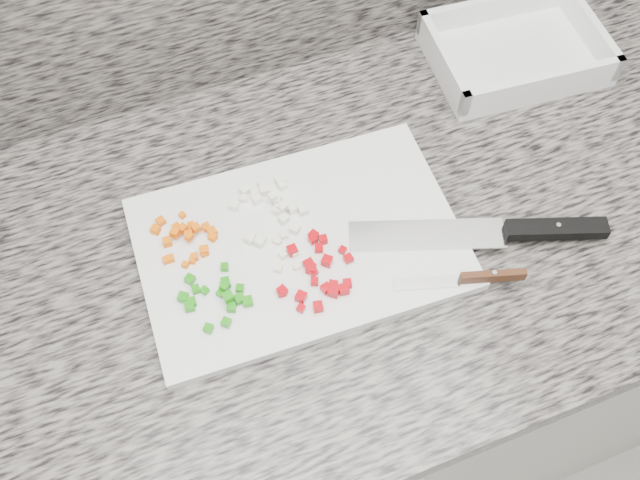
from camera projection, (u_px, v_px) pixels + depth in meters
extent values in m
cube|color=silver|center=(334.00, 359.00, 1.33)|extent=(3.92, 0.62, 0.86)
cube|color=#645F58|center=(340.00, 234.00, 0.94)|extent=(3.96, 0.64, 0.04)
cube|color=silver|center=(299.00, 243.00, 0.90)|extent=(0.41, 0.29, 0.01)
cube|color=#EA6005|center=(189.00, 235.00, 0.89)|extent=(0.01, 0.01, 0.01)
cube|color=#EA6005|center=(188.00, 235.00, 0.89)|extent=(0.01, 0.01, 0.01)
cube|color=#EA6005|center=(204.00, 250.00, 0.88)|extent=(0.01, 0.01, 0.01)
cube|color=#EA6005|center=(206.00, 227.00, 0.90)|extent=(0.01, 0.01, 0.01)
cube|color=#EA6005|center=(189.00, 236.00, 0.88)|extent=(0.01, 0.01, 0.01)
cube|color=#EA6005|center=(156.00, 230.00, 0.90)|extent=(0.01, 0.01, 0.01)
cube|color=#EA6005|center=(204.00, 253.00, 0.88)|extent=(0.01, 0.01, 0.01)
cube|color=#EA6005|center=(194.00, 257.00, 0.88)|extent=(0.01, 0.01, 0.01)
cube|color=#EA6005|center=(212.00, 232.00, 0.90)|extent=(0.01, 0.01, 0.01)
cube|color=#EA6005|center=(213.00, 237.00, 0.89)|extent=(0.01, 0.01, 0.01)
cube|color=#EA6005|center=(177.00, 227.00, 0.90)|extent=(0.01, 0.01, 0.01)
cube|color=#EA6005|center=(182.00, 215.00, 0.91)|extent=(0.01, 0.01, 0.01)
cube|color=#EA6005|center=(166.00, 260.00, 0.88)|extent=(0.01, 0.01, 0.01)
cube|color=#EA6005|center=(192.00, 260.00, 0.88)|extent=(0.01, 0.01, 0.01)
cube|color=#EA6005|center=(175.00, 233.00, 0.89)|extent=(0.01, 0.01, 0.01)
cube|color=#EA6005|center=(191.00, 225.00, 0.90)|extent=(0.01, 0.01, 0.01)
cube|color=#EA6005|center=(185.00, 265.00, 0.87)|extent=(0.01, 0.01, 0.01)
cube|color=#EA6005|center=(167.00, 242.00, 0.89)|extent=(0.01, 0.01, 0.01)
cube|color=#EA6005|center=(161.00, 221.00, 0.90)|extent=(0.01, 0.01, 0.01)
cube|color=#EA6005|center=(190.00, 229.00, 0.90)|extent=(0.01, 0.01, 0.01)
cube|color=#EA6005|center=(170.00, 259.00, 0.88)|extent=(0.01, 0.01, 0.01)
cube|color=#EA6005|center=(196.00, 228.00, 0.89)|extent=(0.01, 0.01, 0.01)
cube|color=#EA6005|center=(183.00, 228.00, 0.89)|extent=(0.01, 0.01, 0.01)
cube|color=silver|center=(282.00, 207.00, 0.90)|extent=(0.01, 0.01, 0.01)
cube|color=silver|center=(255.00, 195.00, 0.93)|extent=(0.01, 0.01, 0.01)
cube|color=silver|center=(284.00, 235.00, 0.89)|extent=(0.01, 0.01, 0.01)
cube|color=silver|center=(244.00, 198.00, 0.92)|extent=(0.01, 0.01, 0.01)
cube|color=silver|center=(260.00, 241.00, 0.89)|extent=(0.02, 0.02, 0.01)
cube|color=silver|center=(284.00, 218.00, 0.91)|extent=(0.01, 0.01, 0.01)
cube|color=silver|center=(280.00, 180.00, 0.94)|extent=(0.01, 0.01, 0.01)
cube|color=silver|center=(278.00, 210.00, 0.91)|extent=(0.02, 0.02, 0.01)
cube|color=silver|center=(272.00, 196.00, 0.91)|extent=(0.01, 0.01, 0.01)
cube|color=silver|center=(265.00, 190.00, 0.93)|extent=(0.01, 0.01, 0.01)
cube|color=silver|center=(276.00, 200.00, 0.92)|extent=(0.01, 0.01, 0.01)
cube|color=silver|center=(234.00, 205.00, 0.92)|extent=(0.01, 0.01, 0.01)
cube|color=silver|center=(245.00, 190.00, 0.93)|extent=(0.01, 0.01, 0.01)
cube|color=silver|center=(276.00, 198.00, 0.92)|extent=(0.01, 0.01, 0.01)
cube|color=silver|center=(250.00, 238.00, 0.89)|extent=(0.02, 0.02, 0.01)
cube|color=silver|center=(292.00, 209.00, 0.91)|extent=(0.01, 0.01, 0.01)
cube|color=silver|center=(303.00, 209.00, 0.91)|extent=(0.01, 0.01, 0.01)
cube|color=silver|center=(283.00, 186.00, 0.93)|extent=(0.01, 0.01, 0.01)
cube|color=silver|center=(295.00, 229.00, 0.90)|extent=(0.02, 0.02, 0.01)
cube|color=silver|center=(262.00, 184.00, 0.93)|extent=(0.01, 0.01, 0.01)
cube|color=silver|center=(257.00, 199.00, 0.92)|extent=(0.01, 0.01, 0.01)
cube|color=#1A840C|center=(192.00, 302.00, 0.85)|extent=(0.01, 0.01, 0.01)
cube|color=#1A840C|center=(225.00, 285.00, 0.86)|extent=(0.01, 0.01, 0.01)
cube|color=#1A840C|center=(220.00, 293.00, 0.85)|extent=(0.01, 0.01, 0.01)
cube|color=#1A840C|center=(226.00, 322.00, 0.83)|extent=(0.01, 0.01, 0.01)
cube|color=#1A840C|center=(225.00, 267.00, 0.87)|extent=(0.01, 0.01, 0.01)
cube|color=#1A840C|center=(208.00, 328.00, 0.83)|extent=(0.01, 0.01, 0.01)
cube|color=#1A840C|center=(205.00, 290.00, 0.85)|extent=(0.01, 0.01, 0.01)
cube|color=#1A840C|center=(225.00, 286.00, 0.85)|extent=(0.01, 0.01, 0.01)
cube|color=#1A840C|center=(248.00, 301.00, 0.85)|extent=(0.01, 0.01, 0.01)
cube|color=#1A840C|center=(239.00, 299.00, 0.85)|extent=(0.01, 0.01, 0.01)
cube|color=#1A840C|center=(196.00, 289.00, 0.85)|extent=(0.01, 0.01, 0.01)
cube|color=#1A840C|center=(190.00, 279.00, 0.86)|extent=(0.01, 0.01, 0.01)
cube|color=#1A840C|center=(225.00, 282.00, 0.86)|extent=(0.01, 0.01, 0.01)
cube|color=#1A840C|center=(240.00, 288.00, 0.86)|extent=(0.01, 0.01, 0.01)
cube|color=#1A840C|center=(228.00, 297.00, 0.84)|extent=(0.01, 0.01, 0.01)
cube|color=#1A840C|center=(183.00, 297.00, 0.85)|extent=(0.02, 0.02, 0.01)
cube|color=#1A840C|center=(190.00, 306.00, 0.84)|extent=(0.01, 0.01, 0.01)
cube|color=#1A840C|center=(232.00, 307.00, 0.84)|extent=(0.01, 0.01, 0.01)
cube|color=#B3020B|center=(343.00, 250.00, 0.88)|extent=(0.01, 0.01, 0.01)
cube|color=#B3020B|center=(292.00, 250.00, 0.88)|extent=(0.01, 0.01, 0.01)
cube|color=#B3020B|center=(313.00, 272.00, 0.87)|extent=(0.01, 0.01, 0.01)
cube|color=#B3020B|center=(313.00, 235.00, 0.89)|extent=(0.01, 0.01, 0.01)
cube|color=#B3020B|center=(315.00, 281.00, 0.86)|extent=(0.01, 0.01, 0.01)
cube|color=#B3020B|center=(309.00, 264.00, 0.87)|extent=(0.01, 0.01, 0.01)
cube|color=#B3020B|center=(334.00, 291.00, 0.85)|extent=(0.02, 0.02, 0.01)
cube|color=#B3020B|center=(348.00, 258.00, 0.88)|extent=(0.01, 0.01, 0.01)
cube|color=#B3020B|center=(327.00, 261.00, 0.87)|extent=(0.02, 0.02, 0.01)
cube|color=#B3020B|center=(282.00, 291.00, 0.85)|extent=(0.01, 0.01, 0.01)
cube|color=#B3020B|center=(319.00, 248.00, 0.88)|extent=(0.01, 0.01, 0.01)
cube|color=#B3020B|center=(313.00, 240.00, 0.89)|extent=(0.01, 0.01, 0.01)
cube|color=#B3020B|center=(347.00, 283.00, 0.86)|extent=(0.01, 0.01, 0.01)
cube|color=#B3020B|center=(301.00, 308.00, 0.84)|extent=(0.01, 0.01, 0.01)
cube|color=#B3020B|center=(333.00, 285.00, 0.86)|extent=(0.02, 0.02, 0.01)
cube|color=#B3020B|center=(344.00, 289.00, 0.85)|extent=(0.01, 0.01, 0.01)
cube|color=#B3020B|center=(326.00, 288.00, 0.85)|extent=(0.01, 0.01, 0.01)
cube|color=#B3020B|center=(282.00, 292.00, 0.85)|extent=(0.01, 0.01, 0.01)
cube|color=#B3020B|center=(318.00, 307.00, 0.84)|extent=(0.01, 0.01, 0.01)
cube|color=#B3020B|center=(323.00, 240.00, 0.89)|extent=(0.01, 0.01, 0.01)
cube|color=#B3020B|center=(311.00, 269.00, 0.87)|extent=(0.02, 0.02, 0.01)
cube|color=#B3020B|center=(301.00, 297.00, 0.85)|extent=(0.02, 0.02, 0.01)
cube|color=beige|center=(292.00, 244.00, 0.89)|extent=(0.01, 0.01, 0.01)
cube|color=beige|center=(295.00, 253.00, 0.88)|extent=(0.01, 0.01, 0.01)
cube|color=beige|center=(291.00, 247.00, 0.89)|extent=(0.01, 0.01, 0.01)
cube|color=beige|center=(296.00, 267.00, 0.87)|extent=(0.01, 0.01, 0.00)
cube|color=beige|center=(279.00, 242.00, 0.89)|extent=(0.01, 0.01, 0.01)
cube|color=beige|center=(276.00, 241.00, 0.89)|extent=(0.01, 0.01, 0.01)
cube|color=beige|center=(293.00, 249.00, 0.88)|extent=(0.01, 0.01, 0.01)
cube|color=beige|center=(297.00, 266.00, 0.87)|extent=(0.01, 0.01, 0.01)
cube|color=beige|center=(278.00, 268.00, 0.87)|extent=(0.01, 0.01, 0.01)
cube|color=beige|center=(283.00, 255.00, 0.88)|extent=(0.01, 0.01, 0.01)
cube|color=silver|center=(427.00, 235.00, 0.90)|extent=(0.20, 0.11, 0.00)
cube|color=black|center=(556.00, 229.00, 0.89)|extent=(0.13, 0.07, 0.02)
cylinder|color=silver|center=(558.00, 225.00, 0.89)|extent=(0.01, 0.01, 0.00)
cube|color=silver|center=(427.00, 283.00, 0.86)|extent=(0.08, 0.04, 0.00)
cube|color=#462611|center=(493.00, 276.00, 0.86)|extent=(0.08, 0.03, 0.02)
cylinder|color=silver|center=(494.00, 273.00, 0.85)|extent=(0.01, 0.01, 0.00)
cube|color=silver|center=(513.00, 58.00, 1.07)|extent=(0.26, 0.20, 0.01)
cube|color=silver|center=(495.00, 8.00, 1.09)|extent=(0.25, 0.03, 0.04)
cube|color=silver|center=(542.00, 85.00, 1.00)|extent=(0.25, 0.03, 0.04)
cube|color=silver|center=(590.00, 29.00, 1.06)|extent=(0.03, 0.18, 0.04)
cube|color=silver|center=(443.00, 62.00, 1.03)|extent=(0.03, 0.18, 0.04)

